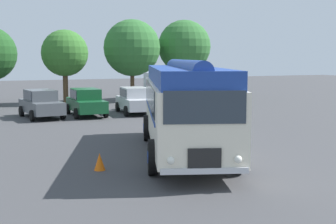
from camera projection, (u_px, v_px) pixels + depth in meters
The scene contains 10 objects.
ground_plane at pixel (190, 153), 17.55m from camera, with size 120.00×120.00×0.00m, color #3D3D3F.
vintage_bus at pixel (184, 103), 17.24m from camera, with size 5.66×10.33×3.49m.
car_near_left at pixel (41, 104), 27.72m from camera, with size 2.32×4.37×1.66m.
car_mid_left at pixel (86, 102), 28.67m from camera, with size 2.02×4.23×1.66m.
car_mid_right at pixel (135, 100), 29.86m from camera, with size 2.29×4.35×1.66m.
box_van at pixel (175, 91), 30.93m from camera, with size 2.69×5.91×2.50m.
tree_centre at pixel (66, 54), 35.76m from camera, with size 3.58×3.58×5.69m.
tree_right_of_centre at pixel (132, 47), 37.86m from camera, with size 4.60×4.60×6.64m.
tree_far_right at pixel (185, 46), 40.34m from camera, with size 4.56×4.56×6.79m.
traffic_cone at pixel (100, 162), 14.85m from camera, with size 0.36×0.36×0.55m, color orange.
Camera 1 is at (-7.65, -15.49, 3.57)m, focal length 50.00 mm.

